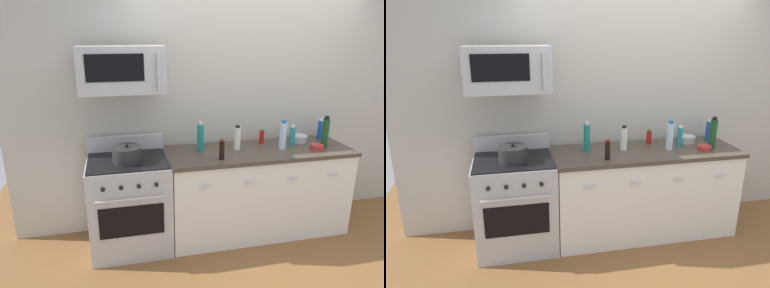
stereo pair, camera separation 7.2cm
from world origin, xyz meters
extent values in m
plane|color=brown|center=(0.00, 0.00, 0.00)|extent=(5.99, 5.99, 0.00)
cube|color=#B7B2A8|center=(0.00, 0.41, 1.35)|extent=(4.99, 0.10, 2.70)
cube|color=white|center=(0.00, 0.00, 0.44)|extent=(1.87, 0.62, 0.88)
cube|color=#473D33|center=(0.00, 0.00, 0.90)|extent=(1.90, 0.65, 0.04)
cube|color=black|center=(0.00, -0.28, 0.05)|extent=(1.87, 0.02, 0.10)
cylinder|color=silver|center=(-0.65, -0.32, 0.72)|extent=(0.10, 0.02, 0.02)
cylinder|color=silver|center=(-0.22, -0.32, 0.72)|extent=(0.10, 0.02, 0.02)
cylinder|color=silver|center=(0.22, -0.32, 0.72)|extent=(0.10, 0.02, 0.02)
cylinder|color=silver|center=(0.65, -0.32, 0.72)|extent=(0.10, 0.02, 0.02)
cube|color=#B7BABF|center=(-1.32, 0.00, 0.46)|extent=(0.76, 0.64, 0.91)
cube|color=black|center=(-1.32, -0.32, 0.45)|extent=(0.58, 0.01, 0.30)
cylinder|color=#B7BABF|center=(-1.32, -0.35, 0.68)|extent=(0.61, 0.02, 0.02)
cube|color=#B7BABF|center=(-1.32, 0.29, 0.99)|extent=(0.76, 0.06, 0.16)
cube|color=black|center=(-1.32, 0.00, 0.92)|extent=(0.73, 0.61, 0.01)
cylinder|color=black|center=(-1.55, -0.33, 0.79)|extent=(0.04, 0.02, 0.04)
cylinder|color=black|center=(-1.40, -0.33, 0.79)|extent=(0.04, 0.02, 0.04)
cylinder|color=black|center=(-1.25, -0.33, 0.79)|extent=(0.04, 0.02, 0.04)
cylinder|color=black|center=(-1.10, -0.33, 0.79)|extent=(0.04, 0.02, 0.04)
cube|color=#B7BABF|center=(-1.32, 0.05, 1.75)|extent=(0.74, 0.40, 0.40)
cube|color=black|center=(-1.38, -0.15, 1.78)|extent=(0.48, 0.01, 0.22)
cube|color=#B7BABF|center=(-1.03, -0.17, 1.75)|extent=(0.02, 0.04, 0.30)
cylinder|color=#19471E|center=(0.69, -0.06, 1.07)|extent=(0.07, 0.07, 0.30)
cylinder|color=black|center=(0.69, -0.06, 1.23)|extent=(0.05, 0.05, 0.03)
cylinder|color=black|center=(-0.46, -0.18, 1.01)|extent=(0.05, 0.05, 0.18)
cylinder|color=maroon|center=(-0.46, -0.18, 1.11)|extent=(0.03, 0.03, 0.02)
cylinder|color=#1E4CA5|center=(0.80, 0.18, 1.03)|extent=(0.07, 0.07, 0.21)
cylinder|color=silver|center=(0.80, 0.18, 1.14)|extent=(0.05, 0.05, 0.02)
cylinder|color=silver|center=(-0.22, 0.06, 1.03)|extent=(0.07, 0.07, 0.23)
cylinder|color=black|center=(-0.22, 0.06, 1.16)|extent=(0.04, 0.04, 0.02)
cylinder|color=teal|center=(0.39, 0.06, 1.02)|extent=(0.06, 0.06, 0.20)
cylinder|color=white|center=(0.39, 0.06, 1.13)|extent=(0.04, 0.04, 0.02)
cylinder|color=#197F7A|center=(-0.59, 0.10, 1.06)|extent=(0.07, 0.07, 0.27)
cylinder|color=beige|center=(-0.59, 0.10, 1.20)|extent=(0.04, 0.04, 0.03)
cylinder|color=silver|center=(0.23, -0.03, 1.06)|extent=(0.07, 0.07, 0.27)
cylinder|color=blue|center=(0.23, -0.03, 1.21)|extent=(0.05, 0.05, 0.03)
cylinder|color=#B21914|center=(0.10, 0.19, 0.99)|extent=(0.05, 0.05, 0.14)
cylinder|color=#19721E|center=(0.10, 0.19, 1.07)|extent=(0.03, 0.03, 0.01)
cylinder|color=#B72D28|center=(0.58, -0.11, 0.94)|extent=(0.14, 0.14, 0.05)
torus|color=#B72D28|center=(0.58, -0.11, 0.96)|extent=(0.14, 0.14, 0.01)
cylinder|color=#B72D28|center=(0.58, -0.11, 0.92)|extent=(0.07, 0.07, 0.01)
cylinder|color=#B2B5BA|center=(0.52, 0.16, 0.96)|extent=(0.19, 0.19, 0.07)
torus|color=#B2B5BA|center=(0.52, 0.16, 0.99)|extent=(0.19, 0.19, 0.01)
cylinder|color=#B2B5BA|center=(0.52, 0.16, 0.93)|extent=(0.10, 0.10, 0.01)
cylinder|color=#262628|center=(-1.32, -0.05, 0.99)|extent=(0.27, 0.27, 0.14)
sphere|color=black|center=(-1.32, -0.05, 1.08)|extent=(0.04, 0.04, 0.04)
camera|label=1|loc=(-1.41, -3.14, 2.07)|focal=32.84mm
camera|label=2|loc=(-1.34, -3.15, 2.07)|focal=32.84mm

